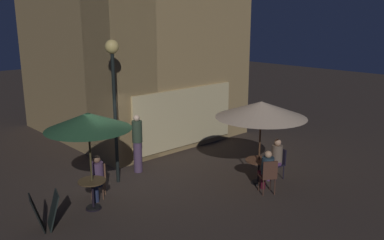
{
  "coord_description": "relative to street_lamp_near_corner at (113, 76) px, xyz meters",
  "views": [
    {
      "loc": [
        -5.77,
        -9.37,
        4.76
      ],
      "look_at": [
        2.01,
        -0.91,
        1.86
      ],
      "focal_mm": 38.16,
      "sensor_mm": 36.0,
      "label": 1
    }
  ],
  "objects": [
    {
      "name": "ground_plane",
      "position": [
        -0.29,
        -0.47,
        -3.18
      ],
      "size": [
        60.0,
        60.0,
        0.0
      ],
      "primitive_type": "plane",
      "color": "#3C3029"
    },
    {
      "name": "cafe_building",
      "position": [
        2.5,
        3.29,
        0.86
      ],
      "size": [
        6.5,
        7.59,
        8.09
      ],
      "color": "tan",
      "rests_on": "ground"
    },
    {
      "name": "street_lamp_near_corner",
      "position": [
        0.0,
        0.0,
        0.0
      ],
      "size": [
        0.39,
        0.39,
        4.17
      ],
      "color": "black",
      "rests_on": "ground"
    },
    {
      "name": "menu_sandwich_board",
      "position": [
        -2.75,
        -1.26,
        -2.74
      ],
      "size": [
        0.76,
        0.71,
        0.84
      ],
      "rotation": [
        0.0,
        0.0,
        -0.3
      ],
      "color": "black",
      "rests_on": "ground"
    },
    {
      "name": "cafe_table_0",
      "position": [
        2.98,
        -2.9,
        -2.62
      ],
      "size": [
        0.79,
        0.79,
        0.73
      ],
      "color": "black",
      "rests_on": "ground"
    },
    {
      "name": "cafe_table_1",
      "position": [
        -1.43,
        -1.09,
        -2.62
      ],
      "size": [
        0.7,
        0.7,
        0.77
      ],
      "color": "black",
      "rests_on": "ground"
    },
    {
      "name": "patio_umbrella_0",
      "position": [
        2.98,
        -2.9,
        -0.95
      ],
      "size": [
        2.59,
        2.59,
        2.47
      ],
      "color": "black",
      "rests_on": "ground"
    },
    {
      "name": "patio_umbrella_1",
      "position": [
        -1.43,
        -1.09,
        -0.87
      ],
      "size": [
        2.12,
        2.12,
        2.53
      ],
      "color": "black",
      "rests_on": "ground"
    },
    {
      "name": "cafe_chair_0",
      "position": [
        2.57,
        -3.57,
        -2.58
      ],
      "size": [
        0.57,
        0.57,
        0.99
      ],
      "rotation": [
        0.0,
        0.0,
        1.02
      ],
      "color": "#4E2E22",
      "rests_on": "ground"
    },
    {
      "name": "cafe_chair_1",
      "position": [
        3.76,
        -3.05,
        -2.63
      ],
      "size": [
        0.45,
        0.45,
        0.92
      ],
      "rotation": [
        0.0,
        0.0,
        2.95
      ],
      "color": "black",
      "rests_on": "ground"
    },
    {
      "name": "cafe_chair_2",
      "position": [
        -0.92,
        -0.49,
        -2.63
      ],
      "size": [
        0.54,
        0.54,
        0.9
      ],
      "rotation": [
        0.0,
        0.0,
        -2.28
      ],
      "color": "brown",
      "rests_on": "ground"
    },
    {
      "name": "patron_seated_0",
      "position": [
        2.64,
        -3.44,
        -2.48
      ],
      "size": [
        0.49,
        0.54,
        1.23
      ],
      "rotation": [
        0.0,
        0.0,
        1.02
      ],
      "color": "#4B101D",
      "rests_on": "ground"
    },
    {
      "name": "patron_seated_1",
      "position": [
        3.62,
        -3.02,
        -2.47
      ],
      "size": [
        0.53,
        0.38,
        1.25
      ],
      "rotation": [
        0.0,
        0.0,
        2.95
      ],
      "color": "#5A3264",
      "rests_on": "ground"
    },
    {
      "name": "patron_seated_2",
      "position": [
        -1.01,
        -0.6,
        -2.5
      ],
      "size": [
        0.5,
        0.52,
        1.19
      ],
      "rotation": [
        0.0,
        0.0,
        -2.28
      ],
      "color": "#242C4B",
      "rests_on": "ground"
    },
    {
      "name": "patron_standing_3",
      "position": [
        0.92,
        0.27,
        -2.23
      ],
      "size": [
        0.32,
        0.32,
        1.85
      ],
      "rotation": [
        0.0,
        0.0,
        1.82
      ],
      "color": "#553F5C",
      "rests_on": "ground"
    }
  ]
}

